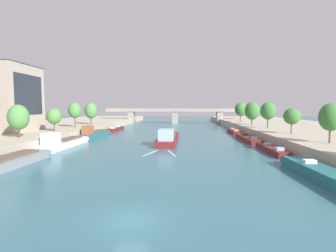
{
  "coord_description": "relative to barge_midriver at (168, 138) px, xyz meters",
  "views": [
    {
      "loc": [
        3.61,
        -16.77,
        7.94
      ],
      "look_at": [
        0.0,
        45.11,
        3.22
      ],
      "focal_mm": 26.64,
      "sensor_mm": 36.0,
      "label": 1
    }
  ],
  "objects": [
    {
      "name": "quay_right",
      "position": [
        38.96,
        15.72,
        0.12
      ],
      "size": [
        36.0,
        170.0,
        2.28
      ],
      "primitive_type": "cube",
      "color": "#B2A893",
      "rests_on": "ground"
    },
    {
      "name": "tree_left_distant",
      "position": [
        -26.9,
        24.24,
        5.71
      ],
      "size": [
        4.09,
        4.09,
        7.03
      ],
      "color": "brown",
      "rests_on": "quay_left"
    },
    {
      "name": "moored_boat_left_gap_after",
      "position": [
        -19.39,
        26.89,
        -0.47
      ],
      "size": [
        2.68,
        13.84,
        2.15
      ],
      "color": "maroon",
      "rests_on": "ground"
    },
    {
      "name": "tree_left_past_mid",
      "position": [
        -27.17,
        12.49,
        5.95
      ],
      "size": [
        3.55,
        3.55,
        6.9
      ],
      "color": "brown",
      "rests_on": "quay_left"
    },
    {
      "name": "tree_right_second",
      "position": [
        25.42,
        25.09,
        5.73
      ],
      "size": [
        4.64,
        4.64,
        7.37
      ],
      "color": "brown",
      "rests_on": "quay_right"
    },
    {
      "name": "tree_right_by_lamp",
      "position": [
        25.19,
        40.1,
        6.07
      ],
      "size": [
        4.3,
        4.3,
        7.37
      ],
      "color": "brown",
      "rests_on": "quay_right"
    },
    {
      "name": "tree_right_past_mid",
      "position": [
        25.96,
        11.8,
        5.9
      ],
      "size": [
        3.99,
        3.99,
        6.98
      ],
      "color": "brown",
      "rests_on": "quay_right"
    },
    {
      "name": "moored_boat_left_midway",
      "position": [
        -19.65,
        -26.04,
        -0.03
      ],
      "size": [
        3.37,
        15.76,
        3.34
      ],
      "color": "gray",
      "rests_on": "ground"
    },
    {
      "name": "ground_plane",
      "position": [
        -0.43,
        -39.28,
        -1.02
      ],
      "size": [
        400.0,
        400.0,
        0.0
      ],
      "primitive_type": "plane",
      "color": "#336675"
    },
    {
      "name": "tree_right_far",
      "position": [
        26.26,
        -2.01,
        4.95
      ],
      "size": [
        3.34,
        3.34,
        5.45
      ],
      "color": "brown",
      "rests_on": "quay_right"
    },
    {
      "name": "tree_left_midway",
      "position": [
        -26.88,
        0.55,
        4.76
      ],
      "size": [
        3.36,
        3.36,
        5.36
      ],
      "color": "brown",
      "rests_on": "quay_left"
    },
    {
      "name": "moored_boat_right_gap_after",
      "position": [
        18.73,
        19.93,
        -0.46
      ],
      "size": [
        2.62,
        13.09,
        2.16
      ],
      "color": "maroon",
      "rests_on": "ground"
    },
    {
      "name": "tree_right_end_of_row",
      "position": [
        26.25,
        -15.86,
        5.35
      ],
      "size": [
        3.43,
        3.43,
        6.28
      ],
      "color": "brown",
      "rests_on": "quay_right"
    },
    {
      "name": "barge_midriver",
      "position": [
        0.0,
        0.0,
        0.0
      ],
      "size": [
        4.37,
        21.67,
        3.47
      ],
      "color": "maroon",
      "rests_on": "ground"
    },
    {
      "name": "tree_left_nearest",
      "position": [
        -27.22,
        -11.61,
        5.03
      ],
      "size": [
        3.7,
        3.7,
        6.13
      ],
      "color": "brown",
      "rests_on": "quay_left"
    },
    {
      "name": "moored_boat_left_lone",
      "position": [
        -20.16,
        -8.64,
        -0.02
      ],
      "size": [
        3.23,
        16.26,
        3.36
      ],
      "color": "silver",
      "rests_on": "ground"
    },
    {
      "name": "bridge_far",
      "position": [
        -0.43,
        64.46,
        3.66
      ],
      "size": [
        66.79,
        4.4,
        7.24
      ],
      "color": "gray",
      "rests_on": "ground"
    },
    {
      "name": "wake_behind_barge",
      "position": [
        -0.49,
        -13.67,
        -1.01
      ],
      "size": [
        5.6,
        5.93,
        0.03
      ],
      "color": "#A5D1DB",
      "rests_on": "ground"
    },
    {
      "name": "moored_boat_right_second",
      "position": [
        18.59,
        3.09,
        -0.47
      ],
      "size": [
        2.74,
        15.93,
        2.16
      ],
      "color": "maroon",
      "rests_on": "ground"
    },
    {
      "name": "quay_left",
      "position": [
        -39.82,
        15.72,
        0.12
      ],
      "size": [
        36.0,
        170.0,
        2.28
      ],
      "primitive_type": "cube",
      "color": "#B2A893",
      "rests_on": "ground"
    },
    {
      "name": "moored_boat_right_end",
      "position": [
        18.37,
        -29.14,
        -0.34
      ],
      "size": [
        3.26,
        16.58,
        2.42
      ],
      "color": "#23666B",
      "rests_on": "ground"
    },
    {
      "name": "moored_boat_right_lone",
      "position": [
        18.87,
        -11.84,
        -0.51
      ],
      "size": [
        2.15,
        12.22,
        2.07
      ],
      "color": "maroon",
      "rests_on": "ground"
    },
    {
      "name": "moored_boat_left_far",
      "position": [
        -20.05,
        8.21,
        -0.04
      ],
      "size": [
        3.17,
        15.55,
        3.34
      ],
      "color": "#23666B",
      "rests_on": "ground"
    }
  ]
}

